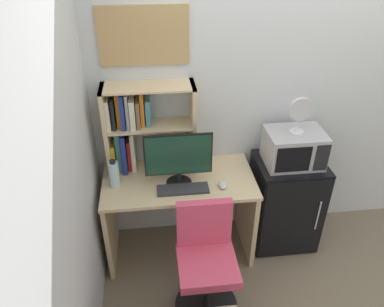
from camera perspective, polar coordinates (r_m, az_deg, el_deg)
name	(u,v)px	position (r m, az deg, el deg)	size (l,w,h in m)	color
wall_back	(341,92)	(3.30, 21.73, 8.77)	(6.40, 0.04, 2.60)	silver
wall_left	(38,277)	(1.67, -22.45, -16.96)	(0.04, 4.40, 2.60)	silver
desk	(179,203)	(3.07, -1.93, -7.56)	(1.18, 0.61, 0.77)	beige
hutch_bookshelf	(137,126)	(2.88, -8.44, 4.18)	(0.69, 0.24, 0.71)	beige
monitor	(178,158)	(2.74, -2.09, -0.67)	(0.50, 0.20, 0.43)	black
keyboard	(183,189)	(2.80, -1.39, -5.48)	(0.39, 0.13, 0.02)	#333338
computer_mouse	(223,185)	(2.84, 4.69, -4.80)	(0.06, 0.10, 0.03)	silver
water_bottle	(114,174)	(2.85, -11.79, -3.10)	(0.08, 0.08, 0.23)	silver
mini_fridge	(285,202)	(3.36, 13.96, -7.21)	(0.55, 0.49, 0.83)	black
microwave	(294,148)	(3.05, 15.29, 0.85)	(0.44, 0.34, 0.28)	#ADADB2
desk_fan	(300,113)	(2.90, 16.16, 6.02)	(0.18, 0.11, 0.29)	silver
desk_chair	(206,266)	(2.78, 2.15, -16.80)	(0.47, 0.47, 0.88)	black
wall_corkboard	(144,36)	(2.73, -7.40, 17.34)	(0.63, 0.02, 0.41)	tan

